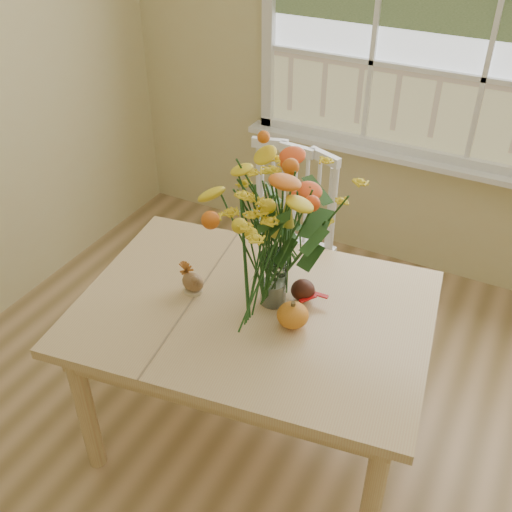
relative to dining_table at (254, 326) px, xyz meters
The scene contains 7 objects.
wall_back 1.75m from the dining_table, 73.46° to the left, with size 4.00×0.02×2.70m, color beige.
dining_table is the anchor object (origin of this frame).
windsor_chair 0.71m from the dining_table, 106.06° to the left, with size 0.46×0.44×0.94m.
flower_vase 0.42m from the dining_table, 54.97° to the left, with size 0.45×0.45×0.53m.
pumpkin 0.21m from the dining_table, ahead, with size 0.11×0.11×0.09m, color #C46F17.
turkey_figurine 0.28m from the dining_table, behind, with size 0.10×0.07×0.11m.
dark_gourd 0.23m from the dining_table, 42.23° to the left, with size 0.13×0.10×0.08m.
Camera 1 is at (0.33, -0.73, 2.10)m, focal length 42.00 mm.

